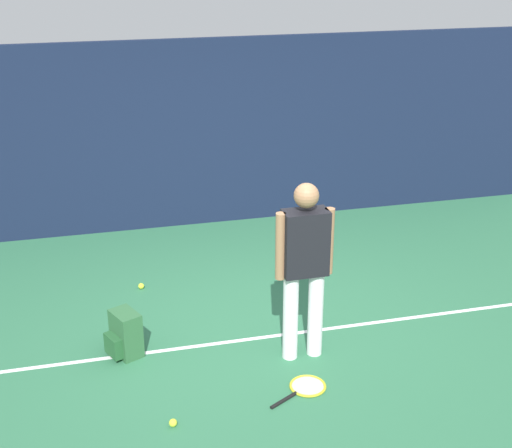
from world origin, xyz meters
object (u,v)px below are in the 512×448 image
Objects in this scene: tennis_player at (305,262)px; tennis_ball_mid_court at (141,286)px; backpack at (125,335)px; tennis_ball_by_fence at (306,256)px; tennis_racket at (305,387)px; tennis_ball_near_player at (173,423)px.

tennis_player is 2.36m from tennis_ball_mid_court.
backpack reaches higher than tennis_ball_by_fence.
tennis_ball_mid_court is at bearing 143.99° from backpack.
tennis_ball_by_fence is 1.00× the size of tennis_ball_mid_court.
tennis_player is 2.74× the size of tennis_racket.
backpack reaches higher than tennis_ball_near_player.
tennis_ball_near_player is at bearing -151.16° from tennis_player.
tennis_ball_by_fence and tennis_ball_mid_court have the same top height.
tennis_player is at bearing 46.42° from tennis_racket.
tennis_player is 1.82m from backpack.
tennis_racket is at bearing -107.72° from tennis_ball_by_fence.
tennis_ball_by_fence is at bearing 70.68° from tennis_player.
tennis_ball_near_player is 2.45m from tennis_ball_mid_court.
backpack is 2.80m from tennis_ball_by_fence.
tennis_racket is 2.53m from tennis_ball_mid_court.
backpack is (-1.60, 0.41, -0.76)m from tennis_player.
tennis_player is at bearing 51.39° from backpack.
tennis_racket is at bearing 33.49° from backpack.
tennis_racket is 2.67m from tennis_ball_by_fence.
tennis_ball_mid_court is at bearing 88.85° from tennis_racket.
backpack is at bearing 103.66° from tennis_ball_near_player.
backpack is 6.67× the size of tennis_ball_near_player.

